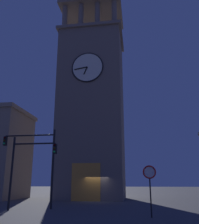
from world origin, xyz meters
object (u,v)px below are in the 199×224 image
clocktower (92,108)px  traffic_signal_mid (27,161)px  no_horn_sign (150,176)px  traffic_signal_near (37,154)px

clocktower → traffic_signal_mid: (2.51, 13.23, -7.93)m
clocktower → no_horn_sign: size_ratio=9.78×
clocktower → traffic_signal_near: size_ratio=4.67×
traffic_signal_mid → traffic_signal_near: bearing=-94.7°
clocktower → no_horn_sign: clocktower is taller
clocktower → traffic_signal_mid: size_ratio=5.38×
clocktower → traffic_signal_mid: 15.63m
clocktower → traffic_signal_near: bearing=78.5°
no_horn_sign → clocktower: bearing=-68.0°
traffic_signal_near → no_horn_sign: 9.64m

